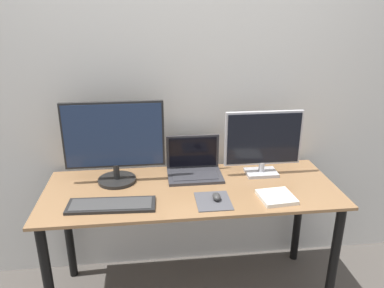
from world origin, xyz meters
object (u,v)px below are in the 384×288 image
(laptop, at_px, (194,166))
(mouse, at_px, (216,197))
(monitor_right, at_px, (263,142))
(keyboard, at_px, (111,205))
(book, at_px, (277,197))
(monitor_left, at_px, (114,142))

(laptop, distance_m, mouse, 0.35)
(monitor_right, relative_size, keyboard, 1.01)
(monitor_right, bearing_deg, laptop, 173.99)
(laptop, distance_m, book, 0.55)
(monitor_left, distance_m, monitor_right, 0.89)
(laptop, bearing_deg, keyboard, -144.41)
(monitor_left, xyz_separation_m, monitor_right, (0.89, 0.00, -0.04))
(monitor_left, relative_size, laptop, 1.74)
(laptop, height_order, mouse, laptop)
(book, bearing_deg, monitor_left, 160.08)
(monitor_right, distance_m, keyboard, 0.96)
(keyboard, relative_size, mouse, 6.58)
(keyboard, bearing_deg, monitor_right, 18.46)
(monitor_right, relative_size, book, 2.40)
(monitor_right, height_order, laptop, monitor_right)
(monitor_left, bearing_deg, mouse, -28.45)
(monitor_right, bearing_deg, mouse, -138.45)
(monitor_right, height_order, keyboard, monitor_right)
(monitor_left, height_order, keyboard, monitor_left)
(mouse, distance_m, book, 0.33)
(monitor_right, bearing_deg, book, -91.36)
(monitor_left, relative_size, book, 2.94)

